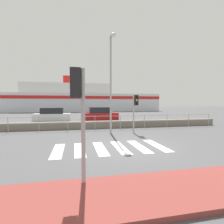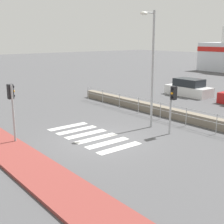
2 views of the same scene
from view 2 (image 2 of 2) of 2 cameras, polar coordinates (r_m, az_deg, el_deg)
ground_plane at (r=15.29m, az=-1.94°, el=-5.21°), size 160.00×160.00×0.00m
sidewalk_brick at (r=13.37m, az=-16.27°, el=-8.31°), size 24.00×1.80×0.12m
crosswalk at (r=15.96m, az=-3.84°, el=-4.41°), size 4.95×2.40×0.01m
seawall at (r=19.38m, az=12.69°, el=-0.63°), size 19.47×0.55×0.57m
harbor_fence at (r=18.61m, az=11.08°, el=0.24°), size 17.56×0.04×1.07m
traffic_light_near at (r=15.14m, az=-17.85°, el=2.03°), size 0.34×0.32×2.81m
traffic_light_far at (r=16.03m, az=10.98°, el=2.30°), size 0.34×0.32×2.53m
streetlamp at (r=16.87m, az=7.10°, el=9.85°), size 0.32×1.01×6.28m
parked_car_white at (r=27.71m, az=13.84°, el=4.22°), size 4.00×1.73×1.46m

